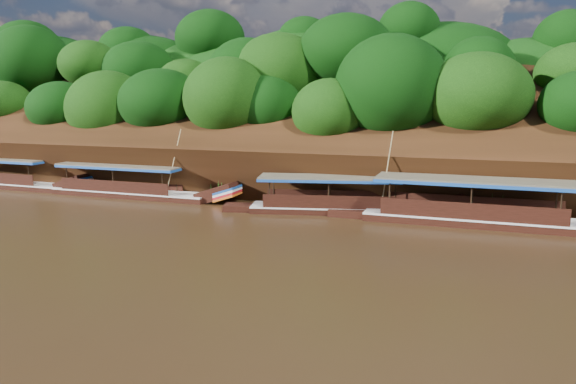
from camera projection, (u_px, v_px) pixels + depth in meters
name	position (u px, v px, depth m)	size (l,w,h in m)	color
ground	(264.00, 240.00, 29.51)	(160.00, 160.00, 0.00)	black
riverbank	(354.00, 158.00, 50.40)	(120.00, 30.06, 19.40)	black
boat_0	(503.00, 216.00, 32.30)	(16.79, 3.39, 7.13)	black
boat_1	(351.00, 205.00, 36.03)	(13.73, 4.72, 5.81)	black
boat_2	(140.00, 190.00, 41.47)	(15.12, 2.60, 5.57)	black
boat_3	(17.00, 181.00, 45.56)	(13.52, 2.78, 2.85)	black
reeds	(272.00, 190.00, 39.45)	(51.51, 2.32, 2.06)	#326118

